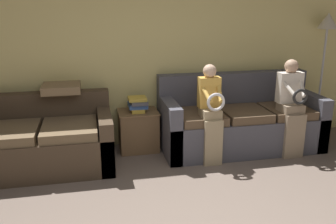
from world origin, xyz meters
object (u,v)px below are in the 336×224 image
couch_main (239,122)px  couch_side (43,142)px  child_left_seated (211,109)px  throw_pillow (62,88)px  child_right_seated (292,104)px  side_shelf (138,130)px  book_stack (138,104)px  floor_lamp (326,34)px

couch_main → couch_side: (-2.60, -0.10, -0.04)m
couch_main → child_left_seated: 0.74m
couch_side → throw_pillow: size_ratio=3.55×
couch_main → couch_side: size_ratio=1.30×
couch_main → throw_pillow: size_ratio=4.61×
couch_side → child_right_seated: size_ratio=1.33×
side_shelf → child_right_seated: bearing=-16.5°
side_shelf → book_stack: bearing=9.3°
child_right_seated → side_shelf: (-1.93, 0.57, -0.41)m
couch_main → floor_lamp: bearing=10.6°
side_shelf → couch_main: bearing=-8.1°
couch_side → floor_lamp: (3.97, 0.36, 1.19)m
couch_side → floor_lamp: bearing=5.2°
child_right_seated → floor_lamp: (0.83, 0.63, 0.82)m
floor_lamp → child_left_seated: bearing=-161.7°
child_left_seated → throw_pillow: (-1.80, 0.62, 0.22)m
couch_side → couch_main: bearing=2.3°
couch_side → side_shelf: couch_side is taller
couch_main → child_right_seated: (0.55, -0.37, 0.34)m
couch_side → throw_pillow: bearing=54.6°
throw_pillow → side_shelf: bearing=-3.0°
child_right_seated → book_stack: 2.01m
couch_side → side_shelf: 1.26m
child_left_seated → book_stack: child_left_seated is taller
floor_lamp → couch_main: bearing=-169.4°
child_right_seated → couch_main: bearing=145.8°
couch_side → side_shelf: bearing=13.9°
child_right_seated → floor_lamp: bearing=37.4°
couch_side → child_left_seated: (2.05, -0.27, 0.37)m
book_stack → throw_pillow: throw_pillow is taller
book_stack → floor_lamp: (2.75, 0.06, 0.86)m
child_left_seated → couch_side: bearing=172.4°
throw_pillow → couch_main: bearing=-6.0°
book_stack → throw_pillow: 1.00m
book_stack → throw_pillow: bearing=177.0°
child_left_seated → side_shelf: 1.09m
couch_main → child_left_seated: (-0.55, -0.38, 0.33)m
child_right_seated → throw_pillow: size_ratio=2.67×
floor_lamp → throw_pillow: 3.77m
couch_main → throw_pillow: 2.43m
book_stack → couch_main: bearing=-8.1°
book_stack → child_left_seated: bearing=-34.6°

